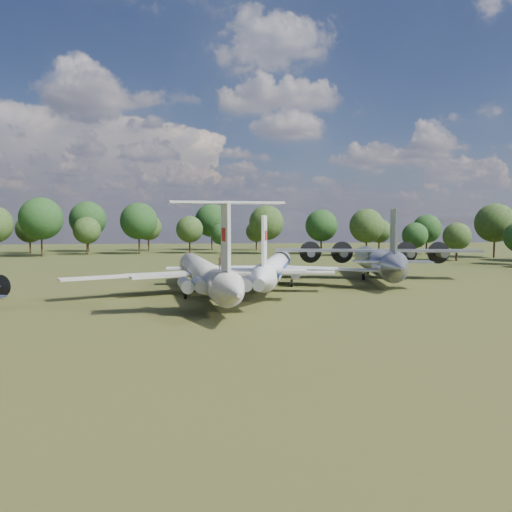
{
  "coord_description": "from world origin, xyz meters",
  "views": [
    {
      "loc": [
        5.34,
        -65.94,
        9.6
      ],
      "look_at": [
        12.2,
        -0.47,
        5.0
      ],
      "focal_mm": 35.0,
      "sensor_mm": 36.0,
      "label": 1
    }
  ],
  "objects_px": {
    "tu104_jet": "(275,271)",
    "an12_transport": "(377,265)",
    "person_on_il62": "(221,262)",
    "il62_airliner": "(204,278)"
  },
  "relations": [
    {
      "from": "tu104_jet",
      "to": "an12_transport",
      "type": "relative_size",
      "value": 1.17
    },
    {
      "from": "person_on_il62",
      "to": "an12_transport",
      "type": "bearing_deg",
      "value": -144.88
    },
    {
      "from": "il62_airliner",
      "to": "tu104_jet",
      "type": "bearing_deg",
      "value": 33.0
    },
    {
      "from": "tu104_jet",
      "to": "an12_transport",
      "type": "height_order",
      "value": "an12_transport"
    },
    {
      "from": "tu104_jet",
      "to": "an12_transport",
      "type": "xyz_separation_m",
      "value": [
        17.87,
        5.94,
        0.28
      ]
    },
    {
      "from": "tu104_jet",
      "to": "an12_transport",
      "type": "bearing_deg",
      "value": 31.22
    },
    {
      "from": "il62_airliner",
      "to": "an12_transport",
      "type": "height_order",
      "value": "an12_transport"
    },
    {
      "from": "tu104_jet",
      "to": "person_on_il62",
      "type": "xyz_separation_m",
      "value": [
        -8.71,
        -21.49,
        3.2
      ]
    },
    {
      "from": "il62_airliner",
      "to": "an12_transport",
      "type": "distance_m",
      "value": 32.0
    },
    {
      "from": "person_on_il62",
      "to": "tu104_jet",
      "type": "bearing_deg",
      "value": -122.85
    }
  ]
}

